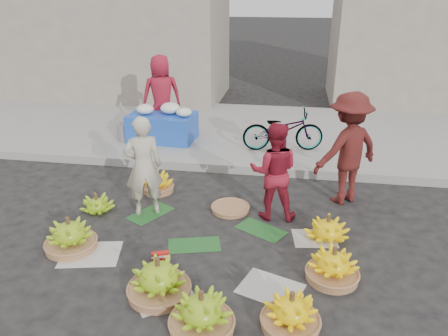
# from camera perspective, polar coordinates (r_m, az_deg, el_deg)

# --- Properties ---
(ground) EXTENTS (80.00, 80.00, 0.00)m
(ground) POSITION_cam_1_polar(r_m,az_deg,el_deg) (5.74, -2.46, -9.04)
(ground) COLOR black
(ground) RESTS_ON ground
(curb) EXTENTS (40.00, 0.25, 0.15)m
(curb) POSITION_cam_1_polar(r_m,az_deg,el_deg) (7.63, 0.81, 0.13)
(curb) COLOR gray
(curb) RESTS_ON ground
(sidewalk) EXTENTS (40.00, 4.00, 0.12)m
(sidewalk) POSITION_cam_1_polar(r_m,az_deg,el_deg) (9.59, 2.66, 4.87)
(sidewalk) COLOR gray
(sidewalk) RESTS_ON ground
(building_left) EXTENTS (6.00, 3.00, 4.00)m
(building_left) POSITION_cam_1_polar(r_m,az_deg,el_deg) (13.01, -14.22, 17.76)
(building_left) COLOR gray
(building_left) RESTS_ON sidewalk
(building_right) EXTENTS (5.00, 3.00, 5.00)m
(building_right) POSITION_cam_1_polar(r_m,az_deg,el_deg) (12.94, 26.23, 18.42)
(building_right) COLOR gray
(building_right) RESTS_ON sidewalk
(newspaper_scatter) EXTENTS (3.20, 1.80, 0.00)m
(newspaper_scatter) POSITION_cam_1_polar(r_m,az_deg,el_deg) (5.09, -4.30, -13.72)
(newspaper_scatter) COLOR beige
(newspaper_scatter) RESTS_ON ground
(banana_leaves) EXTENTS (2.00, 1.00, 0.00)m
(banana_leaves) POSITION_cam_1_polar(r_m,az_deg,el_deg) (5.92, -3.03, -7.91)
(banana_leaves) COLOR #1A4E1F
(banana_leaves) RESTS_ON ground
(banana_bunch_0) EXTENTS (0.66, 0.66, 0.43)m
(banana_bunch_0) POSITION_cam_1_polar(r_m,az_deg,el_deg) (5.75, -19.49, -8.27)
(banana_bunch_0) COLOR #925F3D
(banana_bunch_0) RESTS_ON ground
(banana_bunch_1) EXTENTS (0.66, 0.66, 0.45)m
(banana_bunch_1) POSITION_cam_1_polar(r_m,az_deg,el_deg) (4.75, -8.55, -14.13)
(banana_bunch_1) COLOR #925F3D
(banana_bunch_1) RESTS_ON ground
(banana_bunch_2) EXTENTS (0.62, 0.62, 0.43)m
(banana_bunch_2) POSITION_cam_1_polar(r_m,az_deg,el_deg) (4.33, -2.96, -18.39)
(banana_bunch_2) COLOR #925F3D
(banana_bunch_2) RESTS_ON ground
(banana_bunch_3) EXTENTS (0.56, 0.56, 0.40)m
(banana_bunch_3) POSITION_cam_1_polar(r_m,az_deg,el_deg) (4.39, 8.74, -18.18)
(banana_bunch_3) COLOR #925F3D
(banana_bunch_3) RESTS_ON ground
(banana_bunch_4) EXTENTS (0.57, 0.57, 0.41)m
(banana_bunch_4) POSITION_cam_1_polar(r_m,az_deg,el_deg) (5.07, 14.05, -12.30)
(banana_bunch_4) COLOR #925F3D
(banana_bunch_4) RESTS_ON ground
(banana_bunch_5) EXTENTS (0.68, 0.68, 0.34)m
(banana_bunch_5) POSITION_cam_1_polar(r_m,az_deg,el_deg) (5.79, 13.39, -7.69)
(banana_bunch_5) COLOR yellow
(banana_bunch_5) RESTS_ON ground
(banana_bunch_6) EXTENTS (0.49, 0.49, 0.27)m
(banana_bunch_6) POSITION_cam_1_polar(r_m,az_deg,el_deg) (6.55, -16.27, -4.56)
(banana_bunch_6) COLOR #6FA317
(banana_bunch_6) RESTS_ON ground
(banana_bunch_7) EXTENTS (0.47, 0.47, 0.36)m
(banana_bunch_7) POSITION_cam_1_polar(r_m,az_deg,el_deg) (6.94, -8.61, -1.97)
(banana_bunch_7) COLOR #925F3D
(banana_bunch_7) RESTS_ON ground
(basket_spare) EXTENTS (0.64, 0.64, 0.06)m
(basket_spare) POSITION_cam_1_polar(r_m,az_deg,el_deg) (6.35, 0.83, -5.31)
(basket_spare) COLOR #925F3D
(basket_spare) RESTS_ON ground
(incense_stack) EXTENTS (0.22, 0.14, 0.09)m
(incense_stack) POSITION_cam_1_polar(r_m,az_deg,el_deg) (5.36, -8.31, -11.23)
(incense_stack) COLOR red
(incense_stack) RESTS_ON ground
(vendor_cream) EXTENTS (0.62, 0.53, 1.43)m
(vendor_cream) POSITION_cam_1_polar(r_m,az_deg,el_deg) (6.10, -10.48, 0.19)
(vendor_cream) COLOR beige
(vendor_cream) RESTS_ON ground
(vendor_red) EXTENTS (0.69, 0.54, 1.38)m
(vendor_red) POSITION_cam_1_polar(r_m,az_deg,el_deg) (5.94, 6.53, -0.46)
(vendor_red) COLOR maroon
(vendor_red) RESTS_ON ground
(man_striped) EXTENTS (1.24, 1.13, 1.67)m
(man_striped) POSITION_cam_1_polar(r_m,az_deg,el_deg) (6.56, 15.85, 2.42)
(man_striped) COLOR maroon
(man_striped) RESTS_ON ground
(flower_table) EXTENTS (1.33, 0.88, 0.74)m
(flower_table) POSITION_cam_1_polar(r_m,az_deg,el_deg) (8.84, -7.99, 5.58)
(flower_table) COLOR #1B45B2
(flower_table) RESTS_ON sidewalk
(grey_bucket) EXTENTS (0.30, 0.30, 0.34)m
(grey_bucket) POSITION_cam_1_polar(r_m,az_deg,el_deg) (8.99, -12.82, 4.62)
(grey_bucket) COLOR slate
(grey_bucket) RESTS_ON sidewalk
(flower_vendor) EXTENTS (0.94, 0.81, 1.63)m
(flower_vendor) POSITION_cam_1_polar(r_m,az_deg,el_deg) (9.13, -8.15, 9.43)
(flower_vendor) COLOR maroon
(flower_vendor) RESTS_ON sidewalk
(bicycle) EXTENTS (0.77, 1.57, 0.79)m
(bicycle) POSITION_cam_1_polar(r_m,az_deg,el_deg) (8.25, 7.70, 4.96)
(bicycle) COLOR gray
(bicycle) RESTS_ON sidewalk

